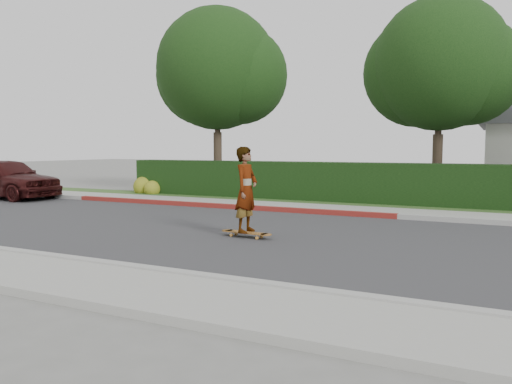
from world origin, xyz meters
TOP-DOWN VIEW (x-y plane):
  - ground at (0.00, 0.00)m, footprint 120.00×120.00m
  - road at (0.00, 0.00)m, footprint 60.00×8.00m
  - curb_near at (0.00, -4.10)m, footprint 60.00×0.20m
  - sidewalk_near at (0.00, -5.00)m, footprint 60.00×1.60m
  - curb_far at (0.00, 4.10)m, footprint 60.00×0.20m
  - curb_red_section at (-5.00, 4.10)m, footprint 12.00×0.21m
  - sidewalk_far at (0.00, 5.00)m, footprint 60.00×1.60m
  - planting_strip at (0.00, 6.60)m, footprint 60.00×1.60m
  - hedge at (-3.00, 7.20)m, footprint 15.00×1.00m
  - flowering_shrub at (-10.01, 6.74)m, footprint 1.40×1.00m
  - tree_left at (-7.51, 8.69)m, footprint 5.99×5.21m
  - tree_center at (1.49, 9.19)m, footprint 5.66×4.84m
  - skateboard at (-1.54, -0.42)m, footprint 1.30×0.38m
  - skateboarder at (-1.54, -0.42)m, footprint 0.47×0.71m
  - car_maroon at (-14.20, 3.17)m, footprint 4.85×2.02m

SIDE VIEW (x-z plane):
  - ground at x=0.00m, z-range 0.00..0.00m
  - road at x=0.00m, z-range 0.00..0.01m
  - planting_strip at x=0.00m, z-range 0.00..0.10m
  - sidewalk_near at x=0.00m, z-range 0.00..0.12m
  - sidewalk_far at x=0.00m, z-range 0.00..0.12m
  - curb_near at x=0.00m, z-range 0.00..0.15m
  - curb_far at x=0.00m, z-range 0.00..0.15m
  - curb_red_section at x=-5.00m, z-range 0.00..0.15m
  - skateboard at x=-1.54m, z-range 0.05..0.17m
  - flowering_shrub at x=-10.01m, z-range -0.12..0.78m
  - hedge at x=-3.00m, z-range 0.00..1.50m
  - car_maroon at x=-14.20m, z-range 0.00..1.64m
  - skateboarder at x=-1.54m, z-range 0.13..2.05m
  - tree_center at x=1.49m, z-range 1.18..8.62m
  - tree_left at x=-7.51m, z-range 1.26..9.26m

